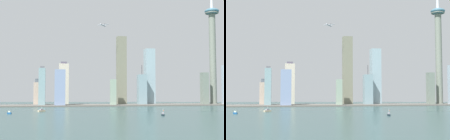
% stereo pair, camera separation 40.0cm
% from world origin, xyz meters
% --- Properties ---
extents(ground_plane, '(6000.00, 6000.00, 0.00)m').
position_xyz_m(ground_plane, '(0.00, 0.00, 0.00)').
color(ground_plane, '#304A4A').
extents(waterfront_pier, '(836.27, 73.23, 2.81)m').
position_xyz_m(waterfront_pier, '(0.00, 437.16, 1.41)').
color(waterfront_pier, '#645F58').
rests_on(waterfront_pier, ground).
extents(observation_tower, '(35.62, 35.62, 379.82)m').
position_xyz_m(observation_tower, '(293.51, 445.62, 164.12)').
color(observation_tower, gray).
rests_on(observation_tower, ground).
extents(skyscraper_2, '(22.81, 20.40, 167.90)m').
position_xyz_m(skyscraper_2, '(64.64, 469.00, 83.95)').
color(skyscraper_2, gray).
rests_on(skyscraper_2, ground).
extents(skyscraper_3, '(16.19, 14.61, 63.17)m').
position_xyz_m(skyscraper_3, '(-136.94, 477.96, 29.00)').
color(skyscraper_3, '#BFA995').
rests_on(skyscraper_3, ground).
extents(skyscraper_4, '(24.80, 15.48, 108.38)m').
position_xyz_m(skyscraper_4, '(-74.35, 519.66, 52.60)').
color(skyscraper_4, beige).
rests_on(skyscraper_4, ground).
extents(skyscraper_5, '(15.46, 17.53, 78.83)m').
position_xyz_m(skyscraper_5, '(261.62, 428.08, 39.42)').
color(skyscraper_5, slate).
rests_on(skyscraper_5, ground).
extents(skyscraper_6, '(12.53, 16.04, 60.85)m').
position_xyz_m(skyscraper_6, '(36.80, 426.62, 30.42)').
color(skyscraper_6, '#8FA691').
rests_on(skyscraper_6, ground).
extents(skyscraper_8, '(20.93, 18.49, 96.55)m').
position_xyz_m(skyscraper_8, '(110.79, 448.26, 36.92)').
color(skyscraper_8, '#809EA8').
rests_on(skyscraper_8, ground).
extents(skyscraper_9, '(14.68, 18.36, 90.05)m').
position_xyz_m(skyscraper_9, '(-124.14, 442.40, 43.76)').
color(skyscraper_9, '#83A5AA').
rests_on(skyscraper_9, ground).
extents(skyscraper_10, '(23.55, 20.00, 81.81)m').
position_xyz_m(skyscraper_10, '(-83.92, 421.41, 40.91)').
color(skyscraper_10, '#8599C0').
rests_on(skyscraper_10, ground).
extents(skyscraper_12, '(23.19, 26.86, 139.92)m').
position_xyz_m(skyscraper_12, '(138.17, 477.18, 69.96)').
color(skyscraper_12, '#94B0BB').
rests_on(skyscraper_12, ground).
extents(boat_1, '(6.79, 4.59, 4.52)m').
position_xyz_m(boat_1, '(-158.08, 197.70, 1.67)').
color(boat_1, '#1B508A').
rests_on(boat_1, ground).
extents(boat_3, '(12.28, 11.59, 8.62)m').
position_xyz_m(boat_3, '(-113.81, 243.81, 1.72)').
color(boat_3, beige).
rests_on(boat_3, ground).
extents(boat_5, '(3.32, 8.25, 9.77)m').
position_xyz_m(boat_5, '(56.01, 127.79, 1.67)').
color(boat_5, '#18282F').
rests_on(boat_5, ground).
extents(channel_buoy_0, '(1.01, 1.01, 1.83)m').
position_xyz_m(channel_buoy_0, '(91.76, 232.14, 0.92)').
color(channel_buoy_0, '#E54C19').
rests_on(channel_buoy_0, ground).
extents(airplane, '(25.05, 25.79, 7.78)m').
position_xyz_m(airplane, '(15.01, 444.65, 190.53)').
color(airplane, silver).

